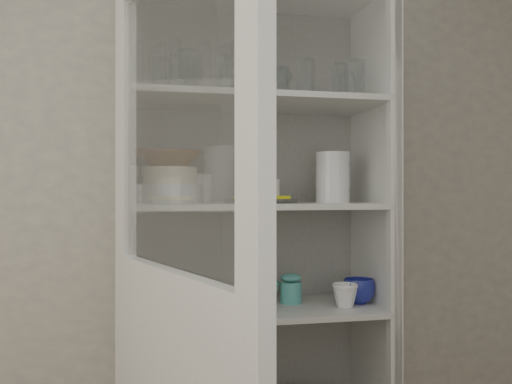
{
  "coord_description": "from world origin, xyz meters",
  "views": [
    {
      "loc": [
        -0.24,
        -0.78,
        1.3
      ],
      "look_at": [
        0.2,
        1.27,
        1.3
      ],
      "focal_mm": 38.0,
      "sensor_mm": 36.0,
      "label": 1
    }
  ],
  "objects_px": {
    "white_ramekin": "(261,188)",
    "white_canister": "(166,290)",
    "plate_stack_front": "(169,194)",
    "measuring_cups": "(247,307)",
    "goblet_2": "(283,85)",
    "terracotta_bowl": "(169,159)",
    "cupboard_door": "(174,359)",
    "goblet_1": "(196,81)",
    "goblet_0": "(165,78)",
    "grey_bowl_stack": "(333,178)",
    "mug_blue": "(359,291)",
    "teal_jar": "(291,290)",
    "mug_white": "(345,296)",
    "yellow_trivet": "(261,197)",
    "cream_bowl": "(169,176)",
    "mug_teal": "(268,292)",
    "glass_platter": "(261,201)",
    "pantry_cabinet": "(253,283)"
  },
  "relations": [
    {
      "from": "cupboard_door",
      "to": "cream_bowl",
      "type": "xyz_separation_m",
      "value": [
        0.02,
        0.63,
        0.49
      ]
    },
    {
      "from": "goblet_0",
      "to": "measuring_cups",
      "type": "height_order",
      "value": "goblet_0"
    },
    {
      "from": "glass_platter",
      "to": "cupboard_door",
      "type": "bearing_deg",
      "value": -119.81
    },
    {
      "from": "cream_bowl",
      "to": "white_ramekin",
      "type": "height_order",
      "value": "cream_bowl"
    },
    {
      "from": "cupboard_door",
      "to": "mug_blue",
      "type": "relative_size",
      "value": 15.93
    },
    {
      "from": "plate_stack_front",
      "to": "cream_bowl",
      "type": "xyz_separation_m",
      "value": [
        0.0,
        0.0,
        0.07
      ]
    },
    {
      "from": "grey_bowl_stack",
      "to": "mug_white",
      "type": "height_order",
      "value": "grey_bowl_stack"
    },
    {
      "from": "pantry_cabinet",
      "to": "mug_white",
      "type": "bearing_deg",
      "value": -25.97
    },
    {
      "from": "plate_stack_front",
      "to": "measuring_cups",
      "type": "height_order",
      "value": "plate_stack_front"
    },
    {
      "from": "goblet_0",
      "to": "glass_platter",
      "type": "relative_size",
      "value": 0.6
    },
    {
      "from": "goblet_1",
      "to": "terracotta_bowl",
      "type": "bearing_deg",
      "value": -132.09
    },
    {
      "from": "terracotta_bowl",
      "to": "measuring_cups",
      "type": "height_order",
      "value": "terracotta_bowl"
    },
    {
      "from": "goblet_2",
      "to": "terracotta_bowl",
      "type": "relative_size",
      "value": 0.69
    },
    {
      "from": "cupboard_door",
      "to": "grey_bowl_stack",
      "type": "xyz_separation_m",
      "value": [
        0.66,
        0.63,
        0.49
      ]
    },
    {
      "from": "cupboard_door",
      "to": "teal_jar",
      "type": "relative_size",
      "value": 19.6
    },
    {
      "from": "mug_white",
      "to": "white_canister",
      "type": "distance_m",
      "value": 0.69
    },
    {
      "from": "terracotta_bowl",
      "to": "yellow_trivet",
      "type": "bearing_deg",
      "value": 5.2
    },
    {
      "from": "goblet_2",
      "to": "measuring_cups",
      "type": "relative_size",
      "value": 1.74
    },
    {
      "from": "glass_platter",
      "to": "teal_jar",
      "type": "height_order",
      "value": "glass_platter"
    },
    {
      "from": "measuring_cups",
      "to": "cream_bowl",
      "type": "bearing_deg",
      "value": 164.95
    },
    {
      "from": "goblet_2",
      "to": "teal_jar",
      "type": "bearing_deg",
      "value": -81.94
    },
    {
      "from": "mug_teal",
      "to": "cupboard_door",
      "type": "bearing_deg",
      "value": -144.43
    },
    {
      "from": "cupboard_door",
      "to": "goblet_1",
      "type": "relative_size",
      "value": 12.13
    },
    {
      "from": "mug_blue",
      "to": "white_canister",
      "type": "height_order",
      "value": "white_canister"
    },
    {
      "from": "goblet_0",
      "to": "measuring_cups",
      "type": "xyz_separation_m",
      "value": [
        0.29,
        -0.17,
        -0.87
      ]
    },
    {
      "from": "cupboard_door",
      "to": "teal_jar",
      "type": "distance_m",
      "value": 0.85
    },
    {
      "from": "grey_bowl_stack",
      "to": "mug_blue",
      "type": "distance_m",
      "value": 0.46
    },
    {
      "from": "goblet_0",
      "to": "terracotta_bowl",
      "type": "height_order",
      "value": "goblet_0"
    },
    {
      "from": "goblet_1",
      "to": "white_ramekin",
      "type": "relative_size",
      "value": 1.12
    },
    {
      "from": "mug_blue",
      "to": "goblet_2",
      "type": "bearing_deg",
      "value": 140.08
    },
    {
      "from": "pantry_cabinet",
      "to": "terracotta_bowl",
      "type": "xyz_separation_m",
      "value": [
        -0.33,
        -0.09,
        0.48
      ]
    },
    {
      "from": "goblet_2",
      "to": "measuring_cups",
      "type": "height_order",
      "value": "goblet_2"
    },
    {
      "from": "yellow_trivet",
      "to": "glass_platter",
      "type": "bearing_deg",
      "value": 0.0
    },
    {
      "from": "cupboard_door",
      "to": "white_canister",
      "type": "relative_size",
      "value": 15.36
    },
    {
      "from": "white_ramekin",
      "to": "white_canister",
      "type": "bearing_deg",
      "value": 173.36
    },
    {
      "from": "yellow_trivet",
      "to": "teal_jar",
      "type": "height_order",
      "value": "yellow_trivet"
    },
    {
      "from": "glass_platter",
      "to": "measuring_cups",
      "type": "relative_size",
      "value": 2.94
    },
    {
      "from": "cream_bowl",
      "to": "terracotta_bowl",
      "type": "bearing_deg",
      "value": 0.0
    },
    {
      "from": "terracotta_bowl",
      "to": "mug_teal",
      "type": "xyz_separation_m",
      "value": [
        0.39,
        0.08,
        -0.52
      ]
    },
    {
      "from": "goblet_2",
      "to": "terracotta_bowl",
      "type": "height_order",
      "value": "goblet_2"
    },
    {
      "from": "goblet_0",
      "to": "mug_teal",
      "type": "relative_size",
      "value": 1.82
    },
    {
      "from": "cupboard_door",
      "to": "yellow_trivet",
      "type": "height_order",
      "value": "cupboard_door"
    },
    {
      "from": "goblet_0",
      "to": "yellow_trivet",
      "type": "height_order",
      "value": "goblet_0"
    },
    {
      "from": "terracotta_bowl",
      "to": "mug_white",
      "type": "relative_size",
      "value": 2.46
    },
    {
      "from": "goblet_1",
      "to": "plate_stack_front",
      "type": "xyz_separation_m",
      "value": [
        -0.11,
        -0.12,
        -0.45
      ]
    },
    {
      "from": "mug_blue",
      "to": "teal_jar",
      "type": "height_order",
      "value": "teal_jar"
    },
    {
      "from": "mug_white",
      "to": "terracotta_bowl",
      "type": "bearing_deg",
      "value": -162.91
    },
    {
      "from": "cupboard_door",
      "to": "terracotta_bowl",
      "type": "distance_m",
      "value": 0.83
    },
    {
      "from": "cupboard_door",
      "to": "grey_bowl_stack",
      "type": "height_order",
      "value": "cupboard_door"
    },
    {
      "from": "pantry_cabinet",
      "to": "goblet_1",
      "type": "distance_m",
      "value": 0.83
    }
  ]
}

